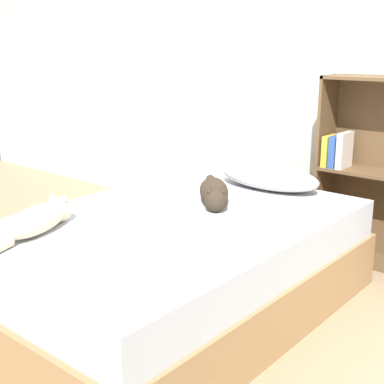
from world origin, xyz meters
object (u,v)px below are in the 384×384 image
Objects in this scene: pillow at (269,177)px; cat_dark at (214,192)px; cat_light at (38,219)px; bed at (174,264)px.

cat_dark is at bearing -98.68° from pillow.
cat_light is 0.94m from cat_dark.
pillow reaches higher than bed.
bed is at bearing -94.27° from pillow.
cat_dark reaches higher than pillow.
cat_light is (-0.33, -0.55, 0.31)m from bed.
pillow is at bearing 130.30° from cat_dark.
cat_light is (-0.38, -1.33, -0.01)m from pillow.
cat_dark reaches higher than bed.
cat_light reaches higher than bed.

